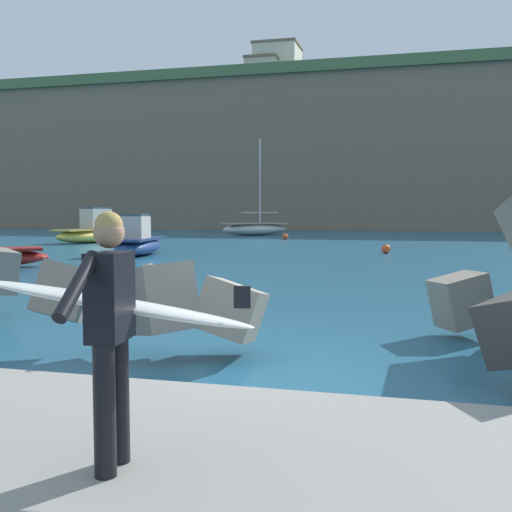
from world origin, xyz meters
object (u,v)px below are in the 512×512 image
mooring_buoy_outer (386,249)px  station_building_central (266,76)px  station_building_west (463,81)px  station_building_east (278,69)px  boat_near_centre (92,232)px  boat_mid_left (138,242)px  mooring_buoy_inner (285,237)px  surfer_with_board (112,317)px  boat_mid_centre (255,228)px

mooring_buoy_outer → station_building_central: (-18.28, 50.56, 20.02)m
mooring_buoy_outer → station_building_west: station_building_west is taller
station_building_central → station_building_east: 2.22m
boat_near_centre → boat_mid_left: size_ratio=1.18×
mooring_buoy_inner → boat_near_centre: bearing=-146.3°
surfer_with_board → station_building_east: bearing=101.7°
station_building_west → station_building_central: station_building_west is taller
mooring_buoy_inner → station_building_east: station_building_east is taller
boat_mid_centre → mooring_buoy_inner: bearing=-59.6°
station_building_central → station_building_west: bearing=29.7°
mooring_buoy_inner → station_building_west: size_ratio=0.06×
mooring_buoy_outer → station_building_east: station_building_east is taller
boat_mid_centre → station_building_west: 53.54m
boat_near_centre → station_building_east: 50.57m
boat_mid_left → station_building_east: bearing=96.0°
boat_mid_left → station_building_central: 58.57m
surfer_with_board → boat_near_centre: 36.94m
station_building_west → station_building_central: bearing=-150.3°
surfer_with_board → mooring_buoy_inner: surfer_with_board is taller
boat_mid_left → mooring_buoy_inner: boat_mid_left is taller
boat_mid_centre → mooring_buoy_inner: size_ratio=18.78×
mooring_buoy_outer → station_building_east: (-16.99, 51.90, 21.22)m
station_building_central → mooring_buoy_inner: bearing=-74.2°
surfer_with_board → boat_mid_centre: size_ratio=0.26×
boat_mid_centre → station_building_central: (-6.41, 30.24, 19.63)m
surfer_with_board → mooring_buoy_outer: surfer_with_board is taller
boat_mid_centre → station_building_east: (-5.12, 31.59, 20.84)m
station_building_central → surfer_with_board: bearing=-77.1°
station_building_west → station_building_central: 30.25m
boat_mid_left → mooring_buoy_inner: bearing=79.3°
boat_mid_centre → station_building_central: station_building_central is taller
boat_near_centre → mooring_buoy_inner: bearing=33.7°
boat_near_centre → station_building_central: 48.81m
boat_mid_left → boat_mid_centre: (-0.75, 24.48, -0.00)m
boat_mid_centre → mooring_buoy_outer: 23.53m
boat_mid_left → mooring_buoy_outer: 11.87m
mooring_buoy_outer → surfer_with_board: bearing=-91.7°
station_building_west → station_building_east: (-24.97, -13.62, 0.13)m
boat_mid_left → mooring_buoy_inner: size_ratio=12.12×
boat_near_centre → boat_mid_centre: bearing=63.3°
boat_near_centre → station_building_east: bearing=87.3°
boat_mid_centre → station_building_central: size_ratio=1.05×
station_building_west → mooring_buoy_inner: bearing=-106.8°
station_building_east → boat_near_centre: bearing=-92.7°
surfer_with_board → mooring_buoy_inner: 40.22m
boat_near_centre → mooring_buoy_inner: size_ratio=14.34×
station_building_east → boat_mid_left: bearing=-84.0°
boat_mid_centre → mooring_buoy_inner: (4.07, -6.93, -0.38)m
boat_near_centre → boat_mid_centre: size_ratio=0.76×
mooring_buoy_inner → station_building_east: size_ratio=0.07×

